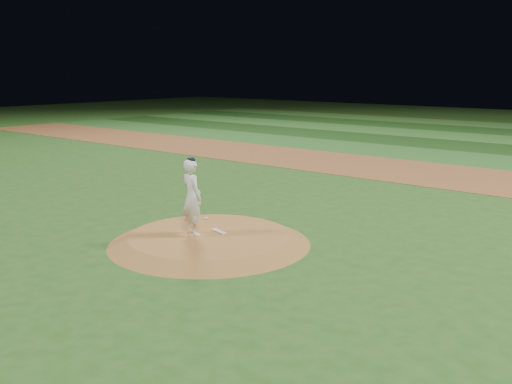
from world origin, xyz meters
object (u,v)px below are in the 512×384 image
(pitchers_mound, at_px, (210,239))
(pitcher_on_mound, at_px, (192,197))
(pitching_rubber, at_px, (219,231))
(rosin_bag, at_px, (206,218))

(pitchers_mound, distance_m, pitcher_on_mound, 1.26)
(pitchers_mound, bearing_deg, pitching_rubber, 86.34)
(pitchers_mound, xyz_separation_m, rosin_bag, (-1.22, 1.11, 0.16))
(rosin_bag, bearing_deg, pitcher_on_mound, -58.50)
(rosin_bag, distance_m, pitcher_on_mound, 1.93)
(pitching_rubber, height_order, rosin_bag, rosin_bag)
(pitchers_mound, xyz_separation_m, pitcher_on_mound, (-0.36, -0.28, 1.17))
(pitching_rubber, height_order, pitcher_on_mound, pitcher_on_mound)
(rosin_bag, bearing_deg, pitching_rubber, -31.71)
(pitcher_on_mound, bearing_deg, rosin_bag, 121.50)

